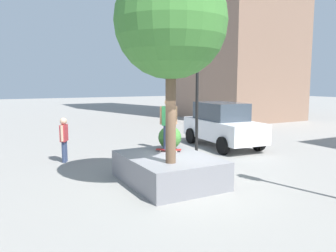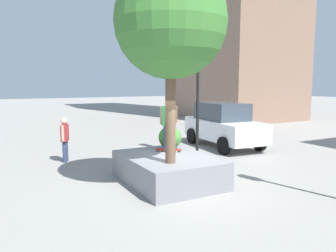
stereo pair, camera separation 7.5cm
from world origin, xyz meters
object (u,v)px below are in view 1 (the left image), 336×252
at_px(traffic_light_median, 197,75).
at_px(plaza_tree, 171,23).
at_px(planter_ledge, 168,169).
at_px(bystander_watching, 64,137).
at_px(skateboarder, 169,120).
at_px(police_car, 222,124).
at_px(skateboard, 169,150).

bearing_deg(traffic_light_median, plaza_tree, -42.35).
height_order(planter_ledge, bystander_watching, bystander_watching).
bearing_deg(skateboarder, plaza_tree, -26.48).
height_order(police_car, traffic_light_median, traffic_light_median).
bearing_deg(skateboard, planter_ledge, -30.15).
distance_m(skateboarder, traffic_light_median, 3.51).
bearing_deg(plaza_tree, skateboard, 153.52).
bearing_deg(plaza_tree, planter_ledge, 156.38).
bearing_deg(police_car, skateboard, -55.20).
bearing_deg(planter_ledge, skateboarder, 149.85).
distance_m(planter_ledge, police_car, 6.25).
height_order(plaza_tree, traffic_light_median, plaza_tree).
height_order(skateboard, skateboarder, skateboarder).
distance_m(planter_ledge, traffic_light_median, 4.77).
xyz_separation_m(planter_ledge, bystander_watching, (-4.14, -2.18, 0.57)).
relative_size(skateboard, bystander_watching, 0.46).
bearing_deg(planter_ledge, skateboard, 149.85).
height_order(skateboarder, traffic_light_median, traffic_light_median).
relative_size(planter_ledge, skateboarder, 1.99).
bearing_deg(bystander_watching, plaza_tree, 20.60).
distance_m(plaza_tree, bystander_watching, 6.32).
xyz_separation_m(skateboard, police_car, (-3.21, 4.61, 0.18)).
xyz_separation_m(skateboarder, police_car, (-3.21, 4.61, -0.77)).
relative_size(traffic_light_median, bystander_watching, 2.88).
xyz_separation_m(planter_ledge, skateboarder, (-0.56, 0.33, 1.41)).
xyz_separation_m(planter_ledge, traffic_light_median, (-2.62, 2.75, 2.87)).
bearing_deg(skateboard, traffic_light_median, 130.34).
xyz_separation_m(police_car, traffic_light_median, (1.14, -2.19, 2.24)).
xyz_separation_m(planter_ledge, plaza_tree, (0.76, -0.33, 4.10)).
bearing_deg(police_car, plaza_tree, -49.33).
bearing_deg(traffic_light_median, bystander_watching, -107.12).
relative_size(skateboarder, traffic_light_median, 0.33).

